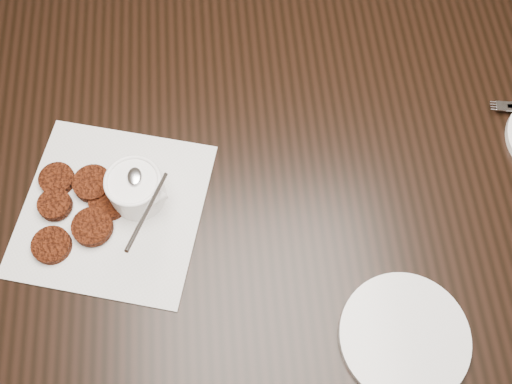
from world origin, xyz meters
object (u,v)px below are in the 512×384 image
at_px(napkin, 112,209).
at_px(plate_empty, 404,337).
at_px(sauce_ramekin, 132,180).
at_px(table, 254,243).

distance_m(napkin, plate_empty, 0.55).
relative_size(napkin, sauce_ramekin, 2.35).
distance_m(napkin, sauce_ramekin, 0.09).
xyz_separation_m(table, plate_empty, (0.22, -0.31, 0.38)).
bearing_deg(napkin, plate_empty, -29.30).
distance_m(table, sauce_ramekin, 0.49).
bearing_deg(table, sauce_ramekin, -173.15).
relative_size(table, napkin, 4.74).
height_order(napkin, plate_empty, plate_empty).
bearing_deg(sauce_ramekin, table, 6.85).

